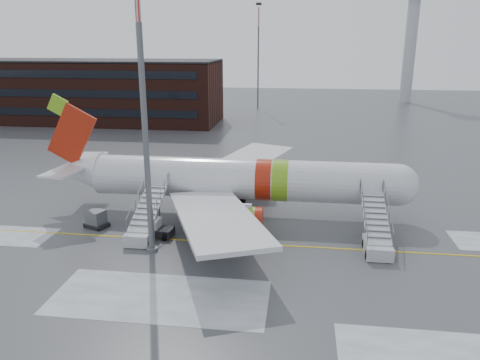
# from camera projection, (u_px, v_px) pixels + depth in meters

# --- Properties ---
(ground) EXTENTS (260.00, 260.00, 0.00)m
(ground) POSITION_uv_depth(u_px,v_px,m) (265.00, 240.00, 38.96)
(ground) COLOR #494C4F
(ground) RESTS_ON ground
(airliner) EXTENTS (35.03, 32.97, 11.18)m
(airliner) POSITION_uv_depth(u_px,v_px,m) (233.00, 180.00, 43.84)
(airliner) COLOR silver
(airliner) RESTS_ON ground
(airstair_fwd) EXTENTS (2.05, 7.70, 3.48)m
(airstair_fwd) POSITION_uv_depth(u_px,v_px,m) (377.00, 237.00, 36.76)
(airstair_fwd) COLOR #B3B5BB
(airstair_fwd) RESTS_ON ground
(airstair_aft) EXTENTS (2.05, 7.70, 3.48)m
(airstair_aft) POSITION_uv_depth(u_px,v_px,m) (144.00, 226.00, 39.13)
(airstair_aft) COLOR #B5B7BD
(airstair_aft) RESTS_ON ground
(pushback_tug) EXTENTS (2.80, 2.20, 1.53)m
(pushback_tug) POSITION_uv_depth(u_px,v_px,m) (155.00, 229.00, 39.50)
(pushback_tug) COLOR black
(pushback_tug) RESTS_ON ground
(uld_container) EXTENTS (2.27, 1.98, 1.56)m
(uld_container) POSITION_uv_depth(u_px,v_px,m) (96.00, 219.00, 41.40)
(uld_container) COLOR black
(uld_container) RESTS_ON ground
(light_mast_near) EXTENTS (1.20, 1.20, 21.67)m
(light_mast_near) POSITION_uv_depth(u_px,v_px,m) (144.00, 107.00, 33.66)
(light_mast_near) COLOR #595B60
(light_mast_near) RESTS_ON ground
(terminal_building) EXTENTS (62.00, 16.11, 12.30)m
(terminal_building) POSITION_uv_depth(u_px,v_px,m) (66.00, 90.00, 95.05)
(terminal_building) COLOR #3F1E16
(terminal_building) RESTS_ON ground
(control_tower) EXTENTS (6.40, 6.40, 30.00)m
(control_tower) POSITION_uv_depth(u_px,v_px,m) (412.00, 29.00, 120.08)
(control_tower) COLOR #B2B5BA
(control_tower) RESTS_ON ground
(light_mast_far_n) EXTENTS (1.20, 1.20, 24.25)m
(light_mast_far_n) POSITION_uv_depth(u_px,v_px,m) (258.00, 50.00, 110.10)
(light_mast_far_n) COLOR #595B60
(light_mast_far_n) RESTS_ON ground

